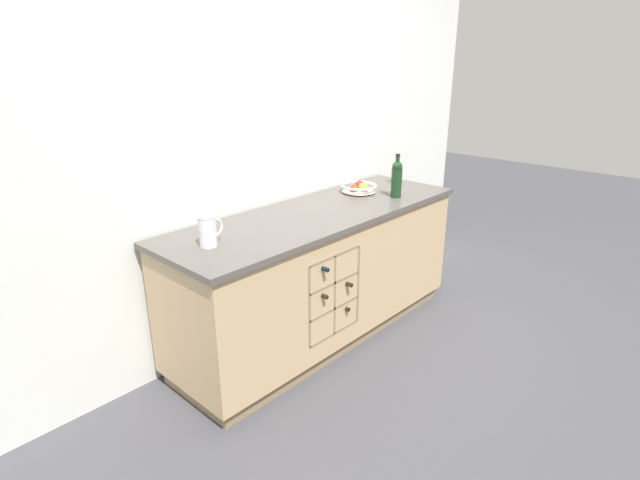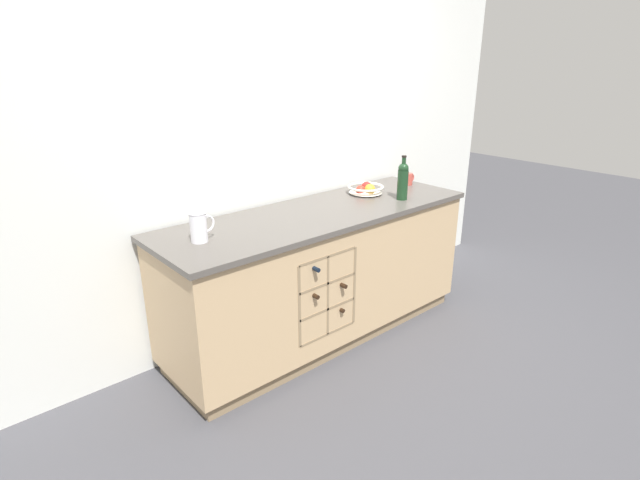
# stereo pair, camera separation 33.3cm
# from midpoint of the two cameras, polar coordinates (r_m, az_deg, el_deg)

# --- Properties ---
(ground_plane) EXTENTS (14.00, 14.00, 0.00)m
(ground_plane) POSITION_cam_midpoint_polar(r_m,az_deg,el_deg) (3.64, -2.66, -10.60)
(ground_plane) COLOR #424247
(back_wall) EXTENTS (4.60, 0.06, 2.55)m
(back_wall) POSITION_cam_midpoint_polar(r_m,az_deg,el_deg) (3.48, -7.77, 10.26)
(back_wall) COLOR silver
(back_wall) RESTS_ON ground_plane
(kitchen_island) EXTENTS (2.24, 0.73, 0.91)m
(kitchen_island) POSITION_cam_midpoint_polar(r_m,az_deg,el_deg) (3.43, -2.79, -3.98)
(kitchen_island) COLOR #8B7354
(kitchen_island) RESTS_ON ground_plane
(fruit_bowl) EXTENTS (0.27, 0.27, 0.09)m
(fruit_bowl) POSITION_cam_midpoint_polar(r_m,az_deg,el_deg) (3.71, 1.90, 5.99)
(fruit_bowl) COLOR silver
(fruit_bowl) RESTS_ON kitchen_island
(white_pitcher) EXTENTS (0.15, 0.10, 0.17)m
(white_pitcher) POSITION_cam_midpoint_polar(r_m,az_deg,el_deg) (2.75, -16.10, 1.03)
(white_pitcher) COLOR white
(white_pitcher) RESTS_ON kitchen_island
(ceramic_mug) EXTENTS (0.12, 0.08, 0.09)m
(ceramic_mug) POSITION_cam_midpoint_polar(r_m,az_deg,el_deg) (4.04, 6.40, 7.16)
(ceramic_mug) COLOR #B7473D
(ceramic_mug) RESTS_ON kitchen_island
(standing_wine_bottle) EXTENTS (0.08, 0.08, 0.31)m
(standing_wine_bottle) POSITION_cam_midpoint_polar(r_m,az_deg,el_deg) (3.59, 6.13, 7.02)
(standing_wine_bottle) COLOR #19381E
(standing_wine_bottle) RESTS_ON kitchen_island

